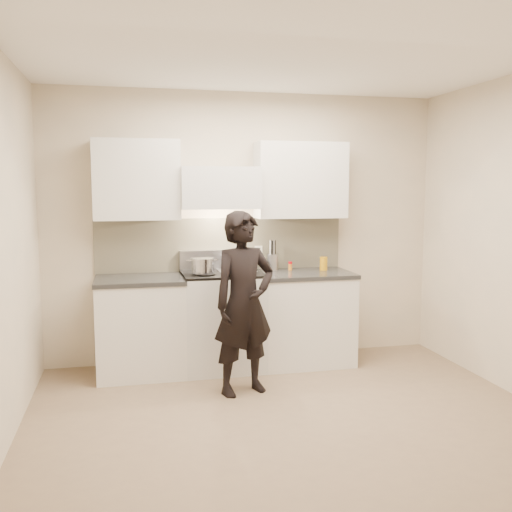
% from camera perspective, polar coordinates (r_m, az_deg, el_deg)
% --- Properties ---
extents(ground_plane, '(4.00, 4.00, 0.00)m').
position_cam_1_polar(ground_plane, '(4.46, 3.79, -16.29)').
color(ground_plane, '#806A4F').
extents(room_shell, '(4.04, 3.54, 2.70)m').
position_cam_1_polar(room_shell, '(4.45, 1.86, 4.85)').
color(room_shell, beige).
rests_on(room_shell, ground).
extents(stove, '(0.76, 0.65, 0.96)m').
position_cam_1_polar(stove, '(5.58, -3.38, -6.41)').
color(stove, silver).
rests_on(stove, ground).
extents(counter_right, '(0.92, 0.67, 0.92)m').
position_cam_1_polar(counter_right, '(5.77, 4.82, -6.11)').
color(counter_right, silver).
rests_on(counter_right, ground).
extents(counter_left, '(0.82, 0.67, 0.92)m').
position_cam_1_polar(counter_left, '(5.51, -11.47, -6.85)').
color(counter_left, silver).
rests_on(counter_left, ground).
extents(wok, '(0.31, 0.38, 0.25)m').
position_cam_1_polar(wok, '(5.64, -2.05, -0.38)').
color(wok, '#AAADBD').
rests_on(wok, stove).
extents(stock_pot, '(0.30, 0.23, 0.14)m').
position_cam_1_polar(stock_pot, '(5.36, -5.37, -0.95)').
color(stock_pot, '#AAADBD').
rests_on(stock_pot, stove).
extents(utensil_crock, '(0.11, 0.11, 0.30)m').
position_cam_1_polar(utensil_crock, '(5.79, 1.66, -0.49)').
color(utensil_crock, '#9E9EA6').
rests_on(utensil_crock, counter_right).
extents(spice_jar, '(0.04, 0.04, 0.09)m').
position_cam_1_polar(spice_jar, '(5.79, 3.44, -0.99)').
color(spice_jar, '#C7771D').
rests_on(spice_jar, counter_right).
extents(oil_glass, '(0.08, 0.08, 0.14)m').
position_cam_1_polar(oil_glass, '(5.82, 6.77, -0.74)').
color(oil_glass, '#BE830D').
rests_on(oil_glass, counter_right).
extents(person, '(0.66, 0.54, 1.56)m').
position_cam_1_polar(person, '(4.84, -1.20, -4.74)').
color(person, black).
rests_on(person, ground).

